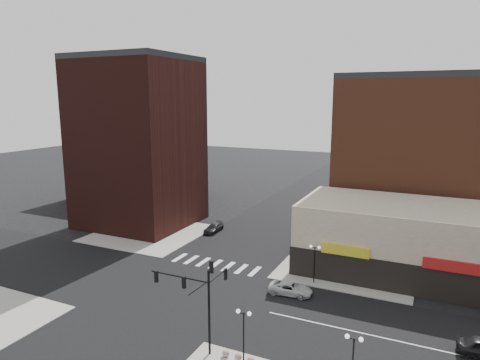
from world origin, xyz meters
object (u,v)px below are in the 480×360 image
at_px(street_lamp_se_a, 244,323).
at_px(white_suv, 291,289).
at_px(street_lamp_se_b, 353,349).
at_px(traffic_signal, 200,291).
at_px(dark_sedan_north, 214,228).
at_px(street_lamp_ne, 315,254).

xyz_separation_m(street_lamp_se_a, white_suv, (-0.44, 12.43, -2.68)).
bearing_deg(street_lamp_se_b, traffic_signal, 179.18).
height_order(traffic_signal, dark_sedan_north, traffic_signal).
distance_m(street_lamp_se_a, dark_sedan_north, 32.36).
distance_m(white_suv, dark_sedan_north, 22.44).
relative_size(traffic_signal, street_lamp_se_b, 1.87).
bearing_deg(traffic_signal, street_lamp_se_b, -0.82).
bearing_deg(dark_sedan_north, white_suv, -42.04).
bearing_deg(street_lamp_se_b, dark_sedan_north, 132.98).
relative_size(street_lamp_se_b, dark_sedan_north, 0.98).
height_order(street_lamp_se_b, dark_sedan_north, street_lamp_se_b).
bearing_deg(white_suv, dark_sedan_north, 44.51).
bearing_deg(dark_sedan_north, traffic_signal, -64.23).
height_order(street_lamp_ne, dark_sedan_north, street_lamp_ne).
xyz_separation_m(street_lamp_se_a, dark_sedan_north, (-17.34, 27.19, -2.68)).
relative_size(traffic_signal, street_lamp_ne, 1.87).
bearing_deg(street_lamp_se_a, traffic_signal, 177.43).
distance_m(street_lamp_se_b, white_suv, 15.26).
relative_size(street_lamp_se_b, white_suv, 0.95).
bearing_deg(traffic_signal, white_suv, 74.83).
bearing_deg(traffic_signal, dark_sedan_north, 116.67).
bearing_deg(traffic_signal, street_lamp_ne, 73.25).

